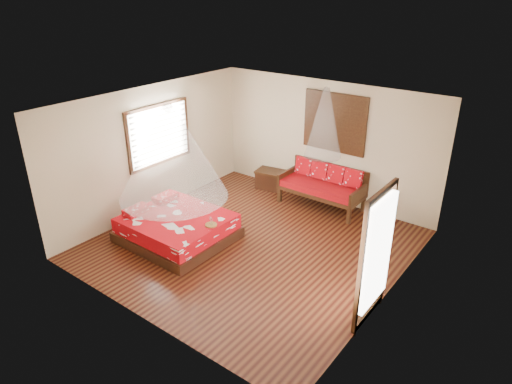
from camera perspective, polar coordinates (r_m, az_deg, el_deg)
room at (r=8.46m, az=-0.50°, el=1.58°), size 5.54×5.54×2.84m
bed at (r=9.32m, az=-9.87°, el=-4.37°), size 2.01×1.82×0.63m
daybed at (r=10.54m, az=8.42°, el=0.96°), size 1.91×0.85×0.97m
storage_chest at (r=11.44m, az=1.77°, el=1.63°), size 0.74×0.60×0.47m
shutter_panel at (r=10.35m, az=9.80°, el=8.54°), size 1.52×0.06×1.32m
window_left at (r=10.25m, az=-12.00°, el=7.03°), size 0.10×1.74×1.34m
glazed_door at (r=6.96m, az=14.56°, el=-7.87°), size 0.08×1.02×2.16m
wine_tray at (r=8.75m, az=-5.65°, el=-3.91°), size 0.23×0.23×0.19m
mosquito_net_main at (r=8.65m, az=-10.56°, el=4.90°), size 2.08×2.08×1.80m
mosquito_net_daybed at (r=9.93m, az=8.56°, el=8.53°), size 0.80×0.80×1.50m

